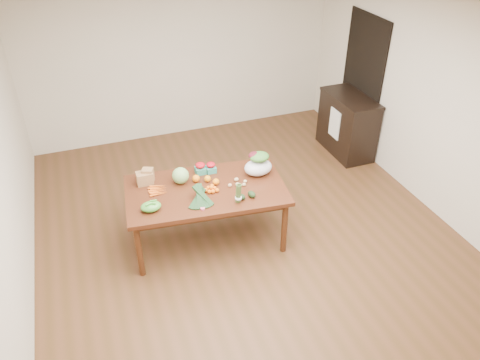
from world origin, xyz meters
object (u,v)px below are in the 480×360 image
object	(u,v)px
dining_table	(207,214)
asparagus_bundle	(238,193)
cabinet	(347,125)
kale_bunch	(201,198)
cabbage	(181,176)
paper_bag	(145,177)
mandarin_cluster	(211,188)
salad_bag	(258,165)

from	to	relation	value
dining_table	asparagus_bundle	world-z (taller)	asparagus_bundle
dining_table	cabinet	bearing A→B (deg)	32.41
kale_bunch	asparagus_bundle	bearing A→B (deg)	-9.87
cabinet	cabbage	distance (m)	3.15
paper_bag	mandarin_cluster	world-z (taller)	paper_bag
cabbage	kale_bunch	size ratio (longest dim) A/B	0.49
cabbage	asparagus_bundle	distance (m)	0.78
dining_table	cabbage	size ratio (longest dim) A/B	9.34
dining_table	kale_bunch	bearing A→B (deg)	-110.23
cabbage	mandarin_cluster	world-z (taller)	cabbage
asparagus_bundle	salad_bag	size ratio (longest dim) A/B	0.73
paper_bag	salad_bag	world-z (taller)	salad_bag
asparagus_bundle	dining_table	bearing A→B (deg)	130.56
cabinet	paper_bag	bearing A→B (deg)	-163.75
cabinet	salad_bag	xyz separation A→B (m)	(-2.02, -1.24, 0.41)
mandarin_cluster	cabinet	bearing A→B (deg)	27.67
dining_table	cabbage	world-z (taller)	cabbage
paper_bag	salad_bag	xyz separation A→B (m)	(1.31, -0.27, 0.04)
mandarin_cluster	kale_bunch	bearing A→B (deg)	-132.80
cabbage	kale_bunch	xyz separation A→B (m)	(0.10, -0.49, -0.02)
cabbage	kale_bunch	distance (m)	0.50
paper_bag	asparagus_bundle	world-z (taller)	asparagus_bundle
kale_bunch	asparagus_bundle	distance (m)	0.41
cabbage	salad_bag	xyz separation A→B (m)	(0.91, -0.14, 0.03)
cabinet	paper_bag	world-z (taller)	cabinet
mandarin_cluster	kale_bunch	xyz separation A→B (m)	(-0.18, -0.20, 0.04)
paper_bag	kale_bunch	size ratio (longest dim) A/B	0.62
cabinet	cabbage	xyz separation A→B (m)	(-2.93, -1.10, 0.38)
dining_table	mandarin_cluster	distance (m)	0.42
dining_table	mandarin_cluster	xyz separation A→B (m)	(0.05, -0.07, 0.41)
asparagus_bundle	salad_bag	bearing A→B (deg)	54.17
dining_table	paper_bag	distance (m)	0.86
paper_bag	asparagus_bundle	xyz separation A→B (m)	(0.89, -0.73, 0.04)
kale_bunch	cabinet	bearing A→B (deg)	35.62
cabinet	salad_bag	bearing A→B (deg)	-148.46
dining_table	salad_bag	world-z (taller)	salad_bag
cabbage	kale_bunch	world-z (taller)	cabbage
dining_table	asparagus_bundle	bearing A→B (deg)	-49.44
mandarin_cluster	kale_bunch	distance (m)	0.27
cabinet	paper_bag	distance (m)	3.49
cabinet	asparagus_bundle	distance (m)	3.00
dining_table	asparagus_bundle	size ratio (longest dim) A/B	7.28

